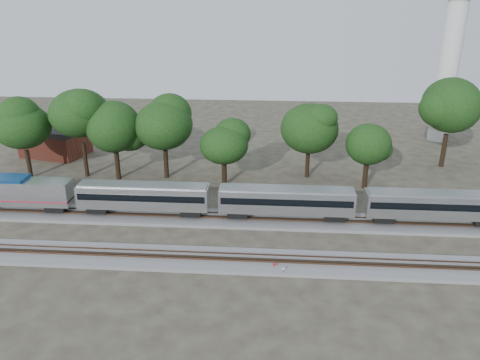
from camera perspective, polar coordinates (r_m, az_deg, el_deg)
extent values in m
plane|color=#383328|center=(54.40, -1.00, -7.77)|extent=(160.00, 160.00, 0.00)
cube|color=slate|center=(59.60, -0.48, -4.79)|extent=(160.00, 5.00, 0.40)
cube|color=brown|center=(58.76, -0.54, -4.70)|extent=(160.00, 0.08, 0.15)
cube|color=brown|center=(60.04, -0.42, -4.10)|extent=(160.00, 0.08, 0.15)
cube|color=slate|center=(50.86, -1.41, -9.77)|extent=(160.00, 5.00, 0.40)
cube|color=brown|center=(50.01, -1.49, -9.75)|extent=(160.00, 0.08, 0.15)
cube|color=brown|center=(51.24, -1.33, -8.92)|extent=(160.00, 0.08, 0.15)
cube|color=silver|center=(65.77, -23.94, -1.31)|extent=(10.14, 2.87, 3.16)
cube|color=#A91A33|center=(66.60, -24.71, -1.92)|extent=(12.44, 2.91, 0.17)
cube|color=black|center=(65.22, -21.41, -3.04)|extent=(2.49, 2.10, 0.86)
cube|color=silver|center=(60.45, -11.69, -1.93)|extent=(16.64, 2.87, 2.87)
cube|color=black|center=(60.33, -11.71, -1.68)|extent=(16.07, 2.92, 0.86)
cube|color=gray|center=(59.88, -11.80, -0.62)|extent=(16.26, 2.30, 0.33)
cube|color=black|center=(63.06, -16.85, -3.28)|extent=(2.49, 2.10, 0.86)
cube|color=black|center=(59.88, -5.98, -3.76)|extent=(2.49, 2.10, 0.86)
cube|color=silver|center=(58.26, 5.65, -2.48)|extent=(16.64, 2.87, 2.87)
cube|color=black|center=(58.15, 5.66, -2.22)|extent=(16.07, 2.92, 0.86)
cube|color=gray|center=(57.68, 5.70, -1.13)|extent=(16.26, 2.30, 0.33)
cube|color=black|center=(59.16, -0.27, -3.96)|extent=(2.49, 2.10, 0.86)
cube|color=black|center=(59.53, 11.40, -4.25)|extent=(2.49, 2.10, 0.86)
cube|color=silver|center=(61.52, 22.69, -2.80)|extent=(16.64, 2.87, 2.87)
cube|color=black|center=(61.41, 22.72, -2.55)|extent=(16.07, 2.92, 0.86)
cube|color=gray|center=(60.97, 22.88, -1.53)|extent=(16.26, 2.30, 0.33)
cube|color=black|center=(60.61, 17.02, -4.33)|extent=(2.49, 2.10, 0.86)
cylinder|color=#512D19|center=(49.39, 4.17, -10.58)|extent=(0.06, 0.06, 0.83)
cylinder|color=red|center=(49.20, 4.19, -10.21)|extent=(0.29, 0.03, 0.29)
cylinder|color=#512D19|center=(48.72, 5.30, -11.11)|extent=(0.06, 0.06, 0.83)
cylinder|color=silver|center=(48.52, 5.32, -10.74)|extent=(0.30, 0.06, 0.30)
cube|color=#512D19|center=(49.01, 4.97, -11.25)|extent=(0.51, 0.32, 0.30)
cylinder|color=silver|center=(98.61, 23.97, 11.90)|extent=(3.78, 3.78, 26.43)
cone|color=silver|center=(100.77, 23.01, 5.58)|extent=(6.04, 6.04, 3.78)
cube|color=brown|center=(90.03, -21.59, 4.15)|extent=(11.73, 9.42, 4.14)
cube|color=black|center=(89.37, -21.81, 5.70)|extent=(11.97, 9.66, 0.93)
cylinder|color=black|center=(79.98, -24.34, 1.79)|extent=(0.70, 0.70, 4.45)
ellipsoid|color=black|center=(78.35, -25.01, 5.95)|extent=(8.40, 8.40, 7.14)
cylinder|color=black|center=(77.20, -18.32, 2.37)|extent=(0.70, 0.70, 5.48)
ellipsoid|color=black|center=(75.23, -18.98, 7.73)|extent=(10.34, 10.34, 8.79)
cylinder|color=black|center=(74.76, -14.70, 1.77)|extent=(0.70, 0.70, 4.51)
ellipsoid|color=black|center=(73.00, -15.15, 6.29)|extent=(8.51, 8.51, 7.23)
cylinder|color=black|center=(73.87, -9.00, 1.99)|extent=(0.70, 0.70, 4.53)
ellipsoid|color=black|center=(72.07, -9.28, 6.60)|extent=(8.54, 8.54, 7.26)
cylinder|color=black|center=(70.21, -1.93, 0.70)|extent=(0.70, 0.70, 3.37)
ellipsoid|color=black|center=(68.72, -1.98, 4.26)|extent=(6.35, 6.35, 5.39)
cylinder|color=black|center=(73.93, 8.22, 1.93)|extent=(0.70, 0.70, 4.24)
ellipsoid|color=black|center=(72.23, 8.46, 6.24)|extent=(8.00, 8.00, 6.80)
cylinder|color=black|center=(71.48, 15.01, 0.45)|extent=(0.70, 0.70, 3.64)
ellipsoid|color=black|center=(69.92, 15.40, 4.23)|extent=(6.86, 6.86, 5.84)
cylinder|color=black|center=(84.62, 23.56, 3.33)|extent=(0.70, 0.70, 5.59)
ellipsoid|color=black|center=(82.81, 24.33, 8.32)|extent=(10.55, 10.55, 8.97)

